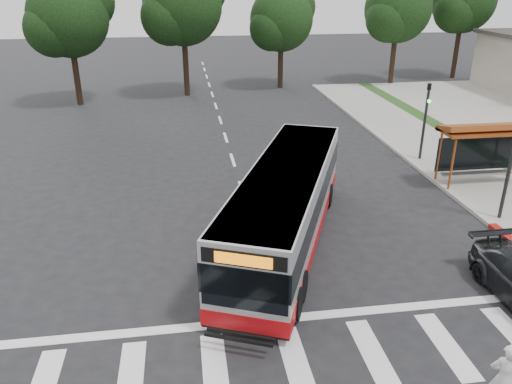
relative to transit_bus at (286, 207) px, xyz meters
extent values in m
plane|color=black|center=(-0.95, -0.98, -1.42)|extent=(140.00, 140.00, 0.00)
cube|color=gray|center=(10.05, 7.02, -1.36)|extent=(4.00, 40.00, 0.12)
cube|color=#9E9991|center=(8.05, 7.02, -1.34)|extent=(0.30, 40.00, 0.15)
cube|color=silver|center=(-0.95, -5.98, -1.41)|extent=(18.00, 2.60, 0.01)
cylinder|color=#984519|center=(8.05, 3.42, -0.15)|extent=(0.10, 0.10, 2.30)
cylinder|color=#984519|center=(8.05, 4.62, -0.15)|extent=(0.10, 0.10, 2.30)
cylinder|color=#984519|center=(11.65, 4.62, -0.15)|extent=(0.10, 0.10, 2.30)
cube|color=#984519|center=(9.85, 4.02, 1.15)|extent=(4.20, 1.60, 0.12)
cube|color=#984519|center=(9.85, 4.07, 1.30)|extent=(4.20, 1.32, 0.51)
cube|color=black|center=(9.85, 4.62, -0.10)|extent=(3.80, 0.06, 1.60)
cube|color=gray|center=(9.85, 4.02, -0.85)|extent=(3.60, 0.40, 0.08)
cylinder|color=black|center=(8.65, 7.52, 0.58)|extent=(0.14, 0.14, 4.00)
imported|color=black|center=(8.65, 7.52, 2.08)|extent=(0.16, 0.20, 1.00)
sphere|color=#19E533|center=(8.65, 7.34, 1.73)|extent=(0.18, 0.18, 0.18)
cylinder|color=black|center=(15.05, 27.02, 0.88)|extent=(0.44, 0.44, 4.40)
sphere|color=black|center=(15.05, 27.02, 4.88)|extent=(5.60, 5.60, 5.60)
sphere|color=black|center=(14.07, 26.32, 4.18)|extent=(3.92, 3.92, 3.92)
cylinder|color=black|center=(22.05, 29.02, 1.00)|extent=(0.44, 0.44, 4.84)
sphere|color=black|center=(22.05, 29.02, 5.40)|extent=(5.60, 5.60, 5.60)
sphere|color=black|center=(21.07, 28.32, 4.63)|extent=(3.92, 3.92, 3.92)
cylinder|color=black|center=(-2.95, 25.02, 1.00)|extent=(0.44, 0.44, 4.84)
sphere|color=black|center=(-2.95, 25.02, 5.40)|extent=(6.00, 6.00, 6.00)
sphere|color=black|center=(-4.00, 24.27, 4.63)|extent=(4.20, 4.20, 4.20)
cylinder|color=black|center=(5.05, 27.02, 0.56)|extent=(0.44, 0.44, 3.96)
sphere|color=black|center=(5.05, 27.02, 4.16)|extent=(5.20, 5.20, 5.20)
sphere|color=black|center=(6.09, 27.80, 5.06)|extent=(3.90, 3.90, 3.90)
sphere|color=black|center=(4.14, 26.37, 3.53)|extent=(3.64, 3.64, 3.64)
cylinder|color=black|center=(-10.95, 23.02, 0.78)|extent=(0.44, 0.44, 4.40)
sphere|color=black|center=(-10.95, 23.02, 4.78)|extent=(5.60, 5.60, 5.60)
sphere|color=black|center=(-9.83, 23.86, 5.78)|extent=(4.20, 4.20, 4.20)
sphere|color=black|center=(-11.93, 22.32, 4.08)|extent=(3.92, 3.92, 3.92)
imported|color=silver|center=(3.09, -8.11, -0.52)|extent=(0.78, 0.67, 1.79)
camera|label=1|loc=(-3.34, -15.41, 7.35)|focal=35.00mm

